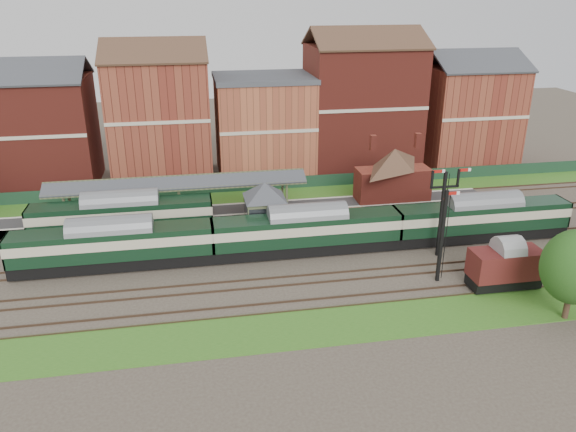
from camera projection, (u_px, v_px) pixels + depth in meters
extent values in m
plane|color=#473D33|center=(303.00, 253.00, 51.57)|extent=(160.00, 160.00, 0.00)
cube|color=#2D6619|center=(276.00, 195.00, 66.14)|extent=(90.00, 4.50, 0.06)
cube|color=#2D6619|center=(336.00, 325.00, 40.62)|extent=(90.00, 5.00, 0.06)
cube|color=#193823|center=(273.00, 184.00, 67.69)|extent=(90.00, 0.12, 1.50)
cube|color=#2D2D2D|center=(238.00, 213.00, 59.44)|extent=(55.00, 3.40, 1.00)
cube|color=#616D4D|center=(265.00, 230.00, 53.58)|extent=(3.40, 3.20, 2.40)
cube|color=#444C2F|center=(265.00, 209.00, 52.75)|extent=(3.60, 3.40, 2.00)
pyramid|color=#383A3F|center=(265.00, 191.00, 52.07)|extent=(5.40, 5.40, 1.60)
cube|color=maroon|center=(346.00, 225.00, 54.94)|extent=(3.00, 2.40, 2.20)
cube|color=#4C3323|center=(349.00, 214.00, 53.80)|extent=(3.20, 1.34, 0.79)
cube|color=#4C3323|center=(345.00, 209.00, 54.98)|extent=(3.20, 1.34, 0.79)
cube|color=maroon|center=(392.00, 184.00, 61.39)|extent=(8.00, 3.00, 3.50)
pyramid|color=#4C3323|center=(394.00, 159.00, 60.31)|extent=(8.10, 8.10, 2.20)
cube|color=maroon|center=(372.00, 155.00, 59.71)|extent=(0.60, 0.60, 1.60)
cube|color=maroon|center=(417.00, 153.00, 60.53)|extent=(0.60, 0.60, 1.60)
cube|color=#444C2F|center=(65.00, 209.00, 54.64)|extent=(0.22, 0.22, 3.40)
cube|color=#444C2F|center=(282.00, 187.00, 60.62)|extent=(0.22, 0.22, 3.40)
cube|color=#383A3F|center=(178.00, 183.00, 56.05)|extent=(26.00, 1.99, 0.90)
cube|color=#383A3F|center=(178.00, 177.00, 57.78)|extent=(26.00, 1.99, 0.90)
cube|color=#444C2F|center=(178.00, 176.00, 56.77)|extent=(26.00, 0.20, 0.20)
cube|color=black|center=(441.00, 215.00, 49.75)|extent=(0.25, 0.25, 8.00)
cube|color=black|center=(444.00, 187.00, 48.77)|extent=(2.60, 0.18, 0.18)
cube|color=#B2140F|center=(439.00, 171.00, 48.12)|extent=(1.10, 0.08, 0.25)
cube|color=#B2140F|center=(465.00, 170.00, 48.51)|extent=(1.10, 0.08, 0.25)
cube|color=black|center=(442.00, 237.00, 45.32)|extent=(0.25, 0.25, 8.00)
cube|color=#B2140F|center=(453.00, 193.00, 44.02)|extent=(1.10, 0.08, 0.25)
cube|color=maroon|center=(33.00, 133.00, 67.30)|extent=(14.00, 10.00, 13.00)
cube|color=maroon|center=(160.00, 120.00, 69.39)|extent=(12.00, 10.00, 15.00)
cube|color=#A85736|center=(264.00, 128.00, 72.09)|extent=(12.00, 10.00, 12.00)
cube|color=maroon|center=(362.00, 108.00, 73.47)|extent=(14.00, 10.00, 16.00)
cube|color=maroon|center=(467.00, 116.00, 76.50)|extent=(12.00, 10.00, 13.00)
cube|color=black|center=(115.00, 261.00, 48.57)|extent=(17.05, 2.39, 1.04)
cube|color=black|center=(112.00, 243.00, 47.91)|extent=(17.05, 2.65, 2.46)
cube|color=beige|center=(112.00, 240.00, 47.80)|extent=(17.07, 2.69, 0.85)
cube|color=slate|center=(110.00, 228.00, 47.39)|extent=(17.05, 2.65, 0.57)
cube|color=black|center=(307.00, 246.00, 51.37)|extent=(17.05, 2.39, 1.04)
cube|color=black|center=(307.00, 229.00, 50.71)|extent=(17.05, 2.65, 2.46)
cube|color=beige|center=(307.00, 226.00, 50.60)|extent=(17.07, 2.69, 0.85)
cube|color=slate|center=(307.00, 215.00, 50.19)|extent=(17.05, 2.65, 0.57)
cube|color=black|center=(479.00, 233.00, 54.17)|extent=(17.05, 2.39, 1.04)
cube|color=black|center=(482.00, 216.00, 53.51)|extent=(17.05, 2.65, 2.46)
cube|color=beige|center=(482.00, 213.00, 53.40)|extent=(17.07, 2.69, 0.85)
cube|color=slate|center=(484.00, 203.00, 52.99)|extent=(17.05, 2.65, 0.57)
cube|color=black|center=(124.00, 231.00, 54.53)|extent=(17.18, 2.40, 1.05)
cube|color=black|center=(122.00, 215.00, 53.87)|extent=(17.18, 2.67, 2.48)
cube|color=beige|center=(122.00, 212.00, 53.76)|extent=(17.20, 2.71, 0.86)
cube|color=slate|center=(120.00, 201.00, 53.35)|extent=(17.18, 2.67, 0.57)
cube|color=black|center=(503.00, 281.00, 45.57)|extent=(5.69, 2.10, 0.85)
cube|color=#4C1615|center=(506.00, 263.00, 44.98)|extent=(5.69, 2.47, 2.28)
cube|color=gray|center=(508.00, 249.00, 44.50)|extent=(5.69, 2.47, 0.42)
cylinder|color=#382619|center=(568.00, 299.00, 40.87)|extent=(0.44, 0.44, 3.26)
ellipsoid|color=#154614|center=(575.00, 267.00, 39.88)|extent=(4.79, 4.79, 5.51)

